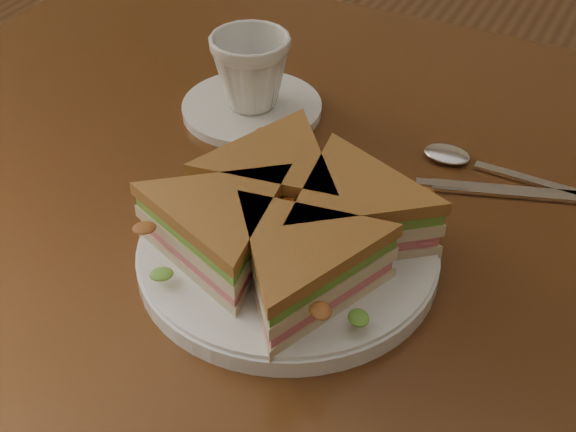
{
  "coord_description": "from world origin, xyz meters",
  "views": [
    {
      "loc": [
        0.18,
        -0.57,
        1.22
      ],
      "look_at": [
        -0.06,
        -0.11,
        0.8
      ],
      "focal_mm": 50.0,
      "sensor_mm": 36.0,
      "label": 1
    }
  ],
  "objects_px": {
    "table": "(386,284)",
    "saucer": "(252,108)",
    "plate": "(288,254)",
    "sandwich_wedges": "(288,221)",
    "knife": "(521,193)",
    "spoon": "(469,162)",
    "coffee_cup": "(251,71)"
  },
  "relations": [
    {
      "from": "table",
      "to": "saucer",
      "type": "height_order",
      "value": "saucer"
    },
    {
      "from": "plate",
      "to": "saucer",
      "type": "distance_m",
      "value": 0.25
    },
    {
      "from": "sandwich_wedges",
      "to": "knife",
      "type": "distance_m",
      "value": 0.25
    },
    {
      "from": "sandwich_wedges",
      "to": "saucer",
      "type": "bearing_deg",
      "value": 125.95
    },
    {
      "from": "table",
      "to": "plate",
      "type": "relative_size",
      "value": 4.64
    },
    {
      "from": "spoon",
      "to": "knife",
      "type": "relative_size",
      "value": 0.88
    },
    {
      "from": "plate",
      "to": "coffee_cup",
      "type": "bearing_deg",
      "value": 125.95
    },
    {
      "from": "table",
      "to": "coffee_cup",
      "type": "xyz_separation_m",
      "value": [
        -0.2,
        0.09,
        0.15
      ]
    },
    {
      "from": "plate",
      "to": "table",
      "type": "bearing_deg",
      "value": 63.06
    },
    {
      "from": "plate",
      "to": "sandwich_wedges",
      "type": "bearing_deg",
      "value": 146.31
    },
    {
      "from": "sandwich_wedges",
      "to": "knife",
      "type": "bearing_deg",
      "value": 49.47
    },
    {
      "from": "plate",
      "to": "saucer",
      "type": "relative_size",
      "value": 1.68
    },
    {
      "from": "knife",
      "to": "coffee_cup",
      "type": "distance_m",
      "value": 0.31
    },
    {
      "from": "table",
      "to": "sandwich_wedges",
      "type": "xyz_separation_m",
      "value": [
        -0.06,
        -0.11,
        0.14
      ]
    },
    {
      "from": "table",
      "to": "knife",
      "type": "height_order",
      "value": "knife"
    },
    {
      "from": "spoon",
      "to": "knife",
      "type": "xyz_separation_m",
      "value": [
        0.06,
        -0.03,
        -0.0
      ]
    },
    {
      "from": "table",
      "to": "knife",
      "type": "xyz_separation_m",
      "value": [
        0.1,
        0.07,
        0.1
      ]
    },
    {
      "from": "knife",
      "to": "coffee_cup",
      "type": "relative_size",
      "value": 2.41
    },
    {
      "from": "coffee_cup",
      "to": "knife",
      "type": "bearing_deg",
      "value": 17.59
    },
    {
      "from": "spoon",
      "to": "coffee_cup",
      "type": "distance_m",
      "value": 0.25
    },
    {
      "from": "knife",
      "to": "sandwich_wedges",
      "type": "bearing_deg",
      "value": -148.91
    },
    {
      "from": "saucer",
      "to": "coffee_cup",
      "type": "distance_m",
      "value": 0.05
    },
    {
      "from": "knife",
      "to": "saucer",
      "type": "distance_m",
      "value": 0.3
    },
    {
      "from": "spoon",
      "to": "coffee_cup",
      "type": "height_order",
      "value": "coffee_cup"
    },
    {
      "from": "saucer",
      "to": "knife",
      "type": "bearing_deg",
      "value": -3.14
    },
    {
      "from": "plate",
      "to": "sandwich_wedges",
      "type": "height_order",
      "value": "sandwich_wedges"
    },
    {
      "from": "plate",
      "to": "knife",
      "type": "bearing_deg",
      "value": 49.47
    },
    {
      "from": "knife",
      "to": "coffee_cup",
      "type": "xyz_separation_m",
      "value": [
        -0.3,
        0.02,
        0.05
      ]
    },
    {
      "from": "sandwich_wedges",
      "to": "spoon",
      "type": "relative_size",
      "value": 1.67
    },
    {
      "from": "spoon",
      "to": "coffee_cup",
      "type": "relative_size",
      "value": 2.13
    },
    {
      "from": "table",
      "to": "spoon",
      "type": "xyz_separation_m",
      "value": [
        0.04,
        0.1,
        0.1
      ]
    },
    {
      "from": "saucer",
      "to": "spoon",
      "type": "bearing_deg",
      "value": 2.0
    }
  ]
}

